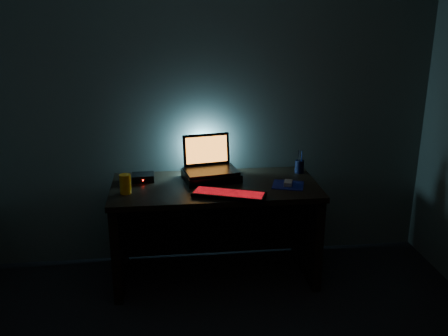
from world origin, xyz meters
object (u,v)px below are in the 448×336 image
at_px(keyboard, 229,194).
at_px(mouse, 288,183).
at_px(pen_cup, 299,167).
at_px(juice_glass, 125,184).
at_px(router, 143,177).
at_px(laptop, 209,162).

relative_size(keyboard, mouse, 5.58).
xyz_separation_m(keyboard, mouse, (0.45, 0.17, 0.00)).
bearing_deg(pen_cup, mouse, -119.49).
xyz_separation_m(keyboard, juice_glass, (-0.70, 0.14, 0.05)).
bearing_deg(router, laptop, 0.93).
distance_m(mouse, pen_cup, 0.31).
bearing_deg(juice_glass, pen_cup, 12.82).
height_order(laptop, keyboard, laptop).
bearing_deg(juice_glass, router, 65.79).
relative_size(pen_cup, router, 0.61).
bearing_deg(laptop, juice_glass, -165.91).
bearing_deg(pen_cup, keyboard, -144.00).
distance_m(pen_cup, router, 1.20).
xyz_separation_m(juice_glass, router, (0.11, 0.24, -0.04)).
bearing_deg(laptop, router, 172.92).
distance_m(laptop, pen_cup, 0.71).
distance_m(mouse, juice_glass, 1.16).
bearing_deg(keyboard, juice_glass, -170.21).
xyz_separation_m(pen_cup, juice_glass, (-1.31, -0.30, 0.02)).
bearing_deg(laptop, mouse, -33.59).
bearing_deg(keyboard, mouse, 41.79).
bearing_deg(juice_glass, laptop, 23.98).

